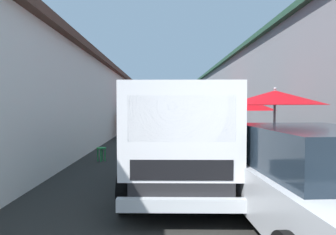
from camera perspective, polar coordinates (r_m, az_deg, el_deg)
name	(u,v)px	position (r m, az deg, el deg)	size (l,w,h in m)	color
ground	(184,139)	(15.63, 2.97, -4.19)	(90.00, 90.00, 0.00)	#282826
building_left_whitewash	(57,102)	(18.81, -20.28, 2.71)	(49.80, 7.50, 3.89)	silver
building_right_concrete	(304,90)	(19.64, 24.33, 4.82)	(49.80, 7.50, 5.39)	gray
fruit_stall_mid_lane	(141,108)	(17.21, -5.19, 1.72)	(2.47, 2.47, 2.10)	#9E9EA3
fruit_stall_far_left	(274,108)	(7.54, 19.46, 1.64)	(2.34, 2.34, 2.17)	#9E9EA3
fruit_stall_near_right	(211,108)	(20.00, 8.25, 1.85)	(2.74, 2.74, 2.12)	#9E9EA3
fruit_stall_far_right	(243,109)	(11.05, 13.97, 1.60)	(2.29, 2.29, 2.10)	#9E9EA3
hatchback_car	(310,180)	(4.51, 25.35, -10.69)	(3.98, 2.05, 1.45)	#ADAFB5
delivery_truck	(179,144)	(5.53, 2.10, -4.96)	(4.97, 2.08, 2.08)	black
vendor_by_crates	(220,125)	(12.85, 9.83, -1.32)	(0.40, 0.59, 1.65)	#232328
parked_scooter	(241,130)	(16.29, 13.65, -2.40)	(1.67, 0.56, 1.14)	black
plastic_stool	(101,151)	(9.67, -12.53, -6.21)	(0.30, 0.30, 0.43)	#1E8C3F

